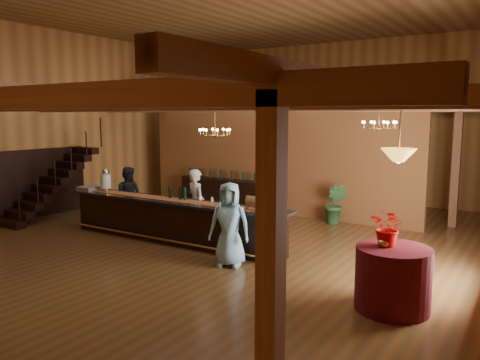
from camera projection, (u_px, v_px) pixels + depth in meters
The scene contains 27 objects.
floor at pixel (219, 240), 11.27m from camera, with size 14.00×14.00×0.00m, color brown.
ceiling at pixel (217, 2), 10.51m from camera, with size 14.00×14.00×0.00m, color olive.
wall_back at pixel (332, 121), 16.70m from camera, with size 12.00×0.10×5.50m, color #AE7835.
wall_left at pixel (57, 123), 14.13m from camera, with size 0.10×14.00×5.50m, color #AE7835.
beam_grid at pixel (230, 104), 11.24m from camera, with size 11.90×13.90×0.39m.
support_posts at pixel (206, 176), 10.64m from camera, with size 9.20×10.20×3.20m.
partition_wall at pixel (272, 162), 14.23m from camera, with size 9.00×0.18×3.10m, color brown.
staircase at pixel (50, 184), 13.46m from camera, with size 1.00×2.80×2.00m.
backroom_boxes at pixel (306, 187), 15.92m from camera, with size 4.10×0.60×1.10m.
tasting_bar at pixel (173, 221), 11.04m from camera, with size 6.08×0.91×1.02m.
beverage_dispenser at pixel (106, 180), 12.16m from camera, with size 0.26×0.26×0.60m.
glass_rack_tray at pixel (90, 188), 12.38m from camera, with size 0.50×0.50×0.10m, color gray.
raffle_drum at pixel (253, 202), 9.75m from camera, with size 0.34×0.24×0.30m.
bar_bottle_0 at pixel (170, 192), 11.14m from camera, with size 0.07×0.07×0.30m, color black.
bar_bottle_1 at pixel (180, 193), 10.97m from camera, with size 0.07×0.07×0.30m, color black.
bar_bottle_2 at pixel (185, 194), 10.90m from camera, with size 0.07×0.07×0.30m, color black.
backbar_shelf at pixel (226, 194), 14.97m from camera, with size 3.38×0.53×0.95m, color black.
round_table at pixel (393, 279), 7.19m from camera, with size 1.14×1.14×0.99m, color #53071A.
chandelier_left at pixel (215, 132), 11.98m from camera, with size 0.80×0.80×0.80m.
chandelier_right at pixel (379, 125), 10.87m from camera, with size 0.80×0.80×0.59m.
pendant_lamp at pixel (399, 155), 6.92m from camera, with size 0.52×0.52×0.90m.
bartender at pixel (196, 203), 11.42m from camera, with size 0.61×0.40×1.69m, color silver.
staff_second at pixel (128, 196), 12.76m from camera, with size 0.78×0.60×1.60m, color black.
guest at pixel (229, 224), 9.24m from camera, with size 0.82×0.54×1.68m, color #82C2DA.
floor_plant at pixel (335, 204), 12.83m from camera, with size 0.62×0.50×1.12m, color #295529.
table_flowers at pixel (389, 228), 7.16m from camera, with size 0.53×0.46×0.59m, color #BB0702.
table_vase at pixel (384, 237), 7.14m from camera, with size 0.15×0.15×0.30m, color #C09040.
Camera 1 is at (6.40, -8.91, 3.00)m, focal length 35.00 mm.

